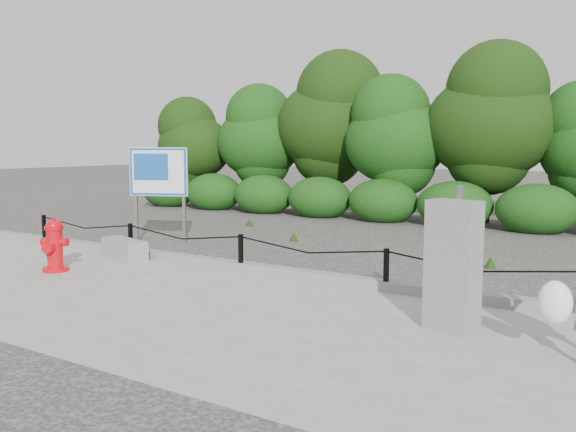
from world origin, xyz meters
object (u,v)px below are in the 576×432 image
Objects in this scene: advertising_sign at (158,176)px; concrete_block at (124,249)px; utility_cabinet at (453,266)px; fire_hydrant at (54,246)px.

concrete_block is at bearing -84.61° from advertising_sign.
utility_cabinet is at bearing -9.20° from concrete_block.
fire_hydrant is at bearing -94.77° from concrete_block.
concrete_block is 2.49m from advertising_sign.
concrete_block is 0.69× the size of utility_cabinet.
concrete_block is (0.11, 1.35, -0.24)m from fire_hydrant.
concrete_block is 0.53× the size of advertising_sign.
fire_hydrant is 0.43× the size of advertising_sign.
utility_cabinet is at bearing -19.88° from fire_hydrant.
utility_cabinet is (6.21, -1.01, 0.54)m from concrete_block.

